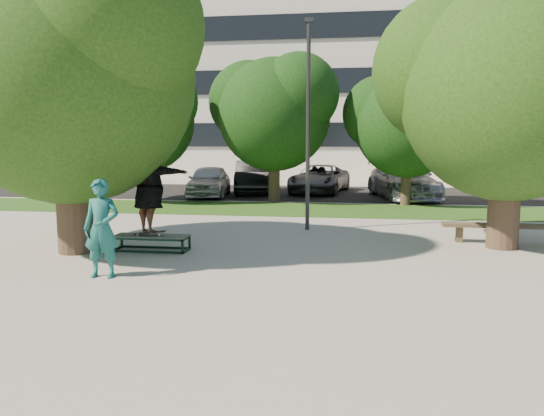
% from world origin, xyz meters
% --- Properties ---
extents(ground, '(120.00, 120.00, 0.00)m').
position_xyz_m(ground, '(0.00, 0.00, 0.00)').
color(ground, '#9B958F').
rests_on(ground, ground).
extents(grass_strip, '(30.00, 4.00, 0.02)m').
position_xyz_m(grass_strip, '(1.00, 9.50, 0.01)').
color(grass_strip, '#1E4914').
rests_on(grass_strip, ground).
extents(asphalt_strip, '(40.00, 8.00, 0.01)m').
position_xyz_m(asphalt_strip, '(0.00, 16.00, 0.01)').
color(asphalt_strip, black).
rests_on(asphalt_strip, ground).
extents(tree_left, '(6.96, 5.95, 7.12)m').
position_xyz_m(tree_left, '(-4.29, 1.09, 4.42)').
color(tree_left, '#38281E').
rests_on(tree_left, ground).
extents(tree_right, '(6.24, 5.33, 6.51)m').
position_xyz_m(tree_right, '(5.92, 3.08, 4.09)').
color(tree_right, '#38281E').
rests_on(tree_right, ground).
extents(bg_tree_left, '(5.28, 4.51, 5.77)m').
position_xyz_m(bg_tree_left, '(-6.57, 11.07, 3.73)').
color(bg_tree_left, '#38281E').
rests_on(bg_tree_left, ground).
extents(bg_tree_mid, '(5.76, 4.92, 6.24)m').
position_xyz_m(bg_tree_mid, '(-1.08, 12.08, 4.02)').
color(bg_tree_mid, '#38281E').
rests_on(bg_tree_mid, ground).
extents(bg_tree_right, '(5.04, 4.31, 5.43)m').
position_xyz_m(bg_tree_right, '(4.43, 11.57, 3.49)').
color(bg_tree_right, '#38281E').
rests_on(bg_tree_right, ground).
extents(lamppost, '(0.25, 0.15, 6.11)m').
position_xyz_m(lamppost, '(1.00, 5.00, 3.15)').
color(lamppost, '#2D2D30').
rests_on(lamppost, ground).
extents(office_building, '(30.00, 14.12, 16.00)m').
position_xyz_m(office_building, '(-2.00, 31.98, 8.00)').
color(office_building, beige).
rests_on(office_building, ground).
extents(grind_box, '(1.80, 0.60, 0.38)m').
position_xyz_m(grind_box, '(-2.50, 1.43, 0.19)').
color(grind_box, black).
rests_on(grind_box, ground).
extents(skater_rig, '(2.41, 1.18, 1.97)m').
position_xyz_m(skater_rig, '(-2.53, 1.43, 1.40)').
color(skater_rig, white).
rests_on(skater_rig, grind_box).
extents(bystander, '(0.73, 0.49, 1.93)m').
position_xyz_m(bystander, '(-2.50, -1.10, 0.97)').
color(bystander, '#185B57').
rests_on(bystander, ground).
extents(bench, '(3.32, 0.50, 0.51)m').
position_xyz_m(bench, '(6.32, 3.62, 0.43)').
color(bench, brown).
rests_on(bench, ground).
extents(car_silver_a, '(2.25, 4.53, 1.48)m').
position_xyz_m(car_silver_a, '(-4.33, 13.57, 0.74)').
color(car_silver_a, '#ADACB1').
rests_on(car_silver_a, asphalt_strip).
extents(car_dark, '(2.49, 5.09, 1.61)m').
position_xyz_m(car_dark, '(-2.61, 15.62, 0.80)').
color(car_dark, black).
rests_on(car_dark, asphalt_strip).
extents(car_grey, '(3.17, 5.41, 1.41)m').
position_xyz_m(car_grey, '(0.72, 16.16, 0.71)').
color(car_grey, '#535257').
rests_on(car_grey, asphalt_strip).
extents(car_silver_b, '(3.39, 5.98, 1.63)m').
position_xyz_m(car_silver_b, '(4.64, 14.20, 0.82)').
color(car_silver_b, '#9D9DA1').
rests_on(car_silver_b, asphalt_strip).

